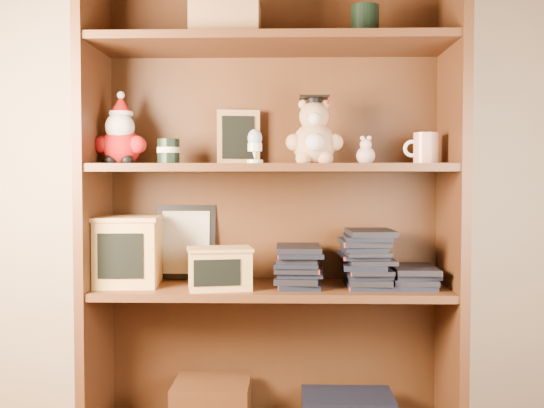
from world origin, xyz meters
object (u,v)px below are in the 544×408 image
(grad_teddy_bear, at_px, (314,138))
(treats_box, at_px, (128,251))
(teacher_mug, at_px, (425,149))
(bookcase, at_px, (272,216))

(grad_teddy_bear, bearing_deg, treats_box, 179.45)
(teacher_mug, bearing_deg, grad_teddy_bear, -178.91)
(bookcase, relative_size, treats_box, 7.04)
(grad_teddy_bear, bearing_deg, bookcase, 157.64)
(grad_teddy_bear, distance_m, treats_box, 0.72)
(treats_box, bearing_deg, bookcase, 6.23)
(treats_box, bearing_deg, teacher_mug, 0.06)
(teacher_mug, bearing_deg, treats_box, -179.94)
(bookcase, xyz_separation_m, teacher_mug, (0.50, -0.05, 0.22))
(grad_teddy_bear, distance_m, teacher_mug, 0.36)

